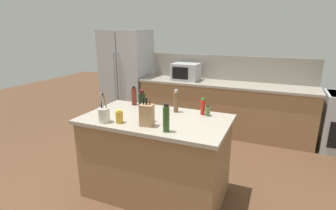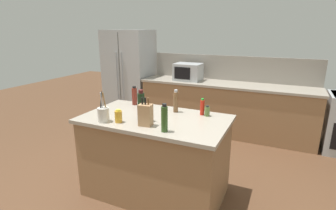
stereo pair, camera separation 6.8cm
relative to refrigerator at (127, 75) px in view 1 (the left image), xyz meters
name	(u,v)px [view 1 (the left image)]	position (x,y,z in m)	size (l,w,h in m)	color
ground_plane	(156,191)	(1.77, -2.25, -0.93)	(14.00, 14.00, 0.00)	brown
back_counter_run	(223,108)	(2.07, -0.05, -0.46)	(3.13, 0.66, 0.94)	#936B47
wall_backsplash	(228,68)	(2.07, 0.27, 0.24)	(3.09, 0.03, 0.46)	gray
kitchen_island	(156,156)	(1.77, -2.25, -0.46)	(1.61, 0.92, 0.94)	#936B47
refrigerator	(127,75)	(0.00, 0.00, 0.00)	(0.93, 0.75, 1.86)	#ADB2B7
microwave	(186,72)	(1.34, -0.05, 0.17)	(0.49, 0.39, 0.31)	#ADB2B7
knife_block	(147,115)	(1.80, -2.51, 0.12)	(0.14, 0.11, 0.29)	#A87C54
utensil_crock	(104,114)	(1.34, -2.59, 0.09)	(0.12, 0.12, 0.32)	beige
spice_jar_oregano	(207,111)	(2.28, -1.96, 0.07)	(0.06, 0.06, 0.12)	#567038
vinegar_bottle	(134,96)	(1.30, -1.91, 0.12)	(0.06, 0.06, 0.24)	maroon
honey_jar	(119,117)	(1.50, -2.54, 0.08)	(0.08, 0.08, 0.14)	gold
olive_oil_bottle	(166,119)	(2.04, -2.57, 0.14)	(0.06, 0.06, 0.28)	#2D4C1E
wine_bottle	(142,106)	(1.69, -2.39, 0.17)	(0.07, 0.07, 0.33)	black
salt_shaker	(152,116)	(1.79, -2.37, 0.07)	(0.05, 0.05, 0.12)	silver
pepper_grinder	(176,102)	(1.90, -1.97, 0.14)	(0.06, 0.06, 0.27)	brown
hot_sauce_bottle	(203,107)	(2.21, -1.94, 0.10)	(0.05, 0.05, 0.19)	red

